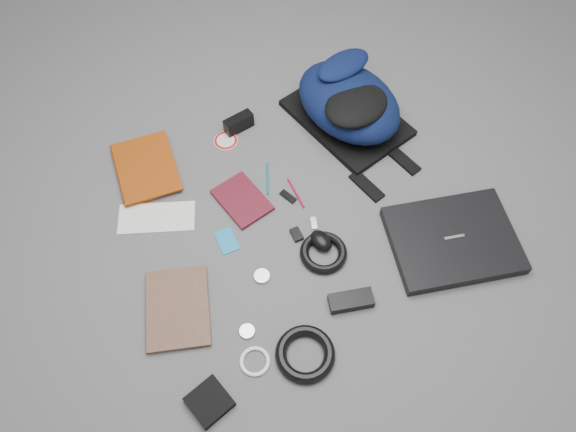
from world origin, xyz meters
name	(u,v)px	position (x,y,z in m)	size (l,w,h in m)	color
ground	(288,219)	(0.00, 0.00, 0.00)	(4.00, 4.00, 0.00)	#4F4F51
backpack	(349,102)	(0.36, 0.27, 0.09)	(0.30, 0.44, 0.18)	black
laptop	(453,240)	(0.41, -0.29, 0.02)	(0.37, 0.29, 0.04)	black
textbook_red	(117,176)	(-0.43, 0.38, 0.01)	(0.19, 0.25, 0.03)	#782B06
comic_book	(146,312)	(-0.49, -0.10, 0.01)	(0.18, 0.24, 0.02)	#AB610C
envelope	(157,218)	(-0.36, 0.18, 0.00)	(0.23, 0.11, 0.00)	silver
dvd_case	(242,200)	(-0.10, 0.12, 0.01)	(0.13, 0.18, 0.01)	#3E0C15
compact_camera	(239,123)	(0.01, 0.40, 0.03)	(0.10, 0.04, 0.06)	black
sticker_disc	(226,141)	(-0.05, 0.37, 0.00)	(0.08, 0.08, 0.00)	silver
pen_teal	(267,178)	(0.01, 0.17, 0.00)	(0.01, 0.01, 0.12)	#0B656B
pen_red	(296,193)	(0.06, 0.07, 0.00)	(0.01, 0.01, 0.12)	maroon
id_badge	(227,241)	(-0.20, 0.01, 0.00)	(0.05, 0.08, 0.00)	#1776B0
usb_black	(288,197)	(0.04, 0.07, 0.01)	(0.02, 0.06, 0.01)	black
usb_silver	(314,223)	(0.06, -0.05, 0.00)	(0.02, 0.04, 0.01)	#B0B0B2
key_fob	(297,234)	(0.00, -0.06, 0.01)	(0.03, 0.05, 0.01)	black
mouse	(321,241)	(0.05, -0.12, 0.02)	(0.06, 0.08, 0.04)	black
headphone_left	(262,276)	(-0.15, -0.14, 0.01)	(0.05, 0.05, 0.01)	#B3B3B5
headphone_right	(247,331)	(-0.26, -0.28, 0.01)	(0.04, 0.04, 0.01)	#AFAFB1
cable_coil	(323,253)	(0.04, -0.16, 0.01)	(0.14, 0.14, 0.03)	black
power_brick	(351,301)	(0.04, -0.33, 0.02)	(0.12, 0.05, 0.03)	black
power_cord_coil	(305,354)	(-0.15, -0.40, 0.02)	(0.16, 0.16, 0.03)	black
pouch	(209,402)	(-0.42, -0.41, 0.01)	(0.10, 0.10, 0.03)	black
white_cable_coil	(255,361)	(-0.28, -0.36, 0.01)	(0.08, 0.08, 0.01)	white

